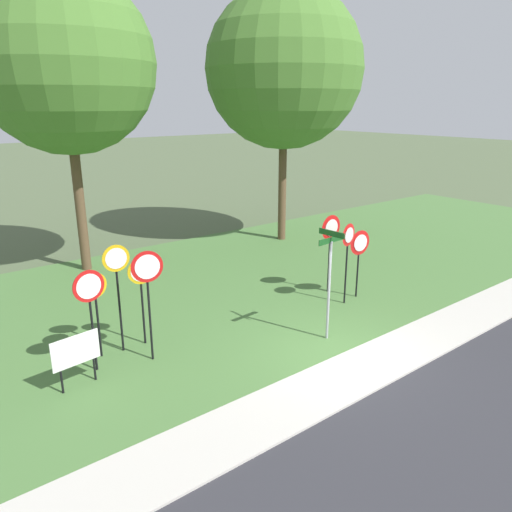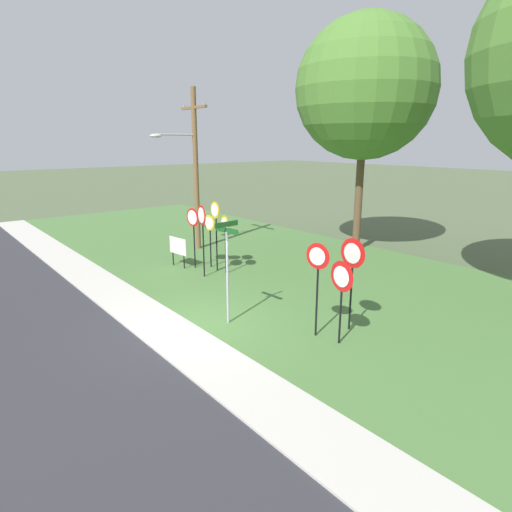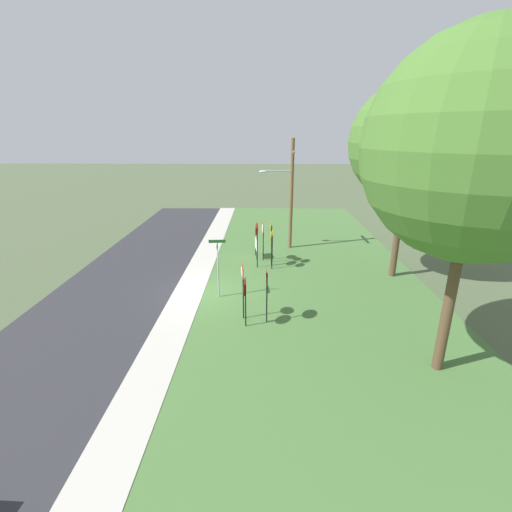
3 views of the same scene
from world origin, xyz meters
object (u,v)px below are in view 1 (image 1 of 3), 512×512
at_px(oak_tree_left, 64,63).
at_px(stop_sign_near_right, 148,281).
at_px(stop_sign_far_left, 96,298).
at_px(yield_sign_near_left, 331,235).
at_px(stop_sign_far_right, 117,276).
at_px(notice_board, 76,353).
at_px(oak_tree_right, 284,69).
at_px(stop_sign_far_center, 141,283).
at_px(yield_sign_near_right, 348,245).
at_px(street_name_post, 330,276).
at_px(yield_sign_far_left, 360,248).
at_px(stop_sign_near_left, 90,298).

bearing_deg(oak_tree_left, stop_sign_near_right, -98.47).
distance_m(stop_sign_far_left, yield_sign_near_left, 7.74).
relative_size(stop_sign_far_right, notice_board, 2.27).
distance_m(notice_board, oak_tree_right, 15.09).
height_order(stop_sign_far_center, stop_sign_far_right, stop_sign_far_right).
height_order(stop_sign_near_right, yield_sign_near_right, stop_sign_near_right).
height_order(notice_board, oak_tree_left, oak_tree_left).
bearing_deg(stop_sign_far_left, street_name_post, -39.61).
distance_m(yield_sign_near_left, oak_tree_left, 10.73).
relative_size(stop_sign_far_left, yield_sign_far_left, 0.99).
bearing_deg(oak_tree_left, yield_sign_near_right, -58.00).
distance_m(stop_sign_far_left, notice_board, 1.56).
xyz_separation_m(street_name_post, oak_tree_left, (-3.06, 9.77, 5.60)).
height_order(stop_sign_far_center, oak_tree_left, oak_tree_left).
bearing_deg(stop_sign_far_center, yield_sign_far_left, 0.27).
distance_m(stop_sign_far_center, yield_sign_far_left, 7.05).
relative_size(yield_sign_near_left, yield_sign_far_left, 1.17).
bearing_deg(stop_sign_far_center, stop_sign_near_left, -149.99).
distance_m(stop_sign_near_left, stop_sign_far_left, 0.71).
relative_size(stop_sign_far_center, yield_sign_near_right, 0.91).
distance_m(stop_sign_near_right, oak_tree_left, 9.61).
bearing_deg(yield_sign_far_left, stop_sign_far_right, 176.61).
relative_size(stop_sign_near_left, stop_sign_far_center, 1.07).
relative_size(stop_sign_near_right, yield_sign_near_left, 1.07).
bearing_deg(stop_sign_far_left, stop_sign_near_left, -131.57).
bearing_deg(yield_sign_far_left, stop_sign_far_center, 175.68).
bearing_deg(stop_sign_far_center, stop_sign_far_right, -168.13).
xyz_separation_m(stop_sign_near_left, stop_sign_far_center, (1.51, 0.53, -0.14)).
bearing_deg(oak_tree_left, stop_sign_far_left, -106.94).
height_order(yield_sign_far_left, oak_tree_left, oak_tree_left).
bearing_deg(street_name_post, yield_sign_near_right, 26.75).
relative_size(stop_sign_far_left, oak_tree_right, 0.20).
xyz_separation_m(yield_sign_near_right, yield_sign_far_left, (0.72, 0.13, -0.27)).
distance_m(stop_sign_far_left, yield_sign_near_right, 7.55).
xyz_separation_m(notice_board, oak_tree_right, (11.79, 6.66, 6.64)).
bearing_deg(stop_sign_far_right, street_name_post, -25.22).
distance_m(stop_sign_near_right, stop_sign_far_right, 0.96).
xyz_separation_m(stop_sign_far_center, oak_tree_left, (0.95, 7.03, 5.69)).
relative_size(stop_sign_near_right, street_name_post, 0.94).
relative_size(stop_sign_near_left, stop_sign_far_left, 1.14).
bearing_deg(yield_sign_near_right, stop_sign_far_left, 157.76).
bearing_deg(yield_sign_far_left, yield_sign_near_left, 120.06).
bearing_deg(notice_board, yield_sign_far_left, -9.12).
xyz_separation_m(yield_sign_near_left, street_name_post, (-2.52, -2.36, -0.20)).
distance_m(stop_sign_near_left, stop_sign_far_center, 1.61).
relative_size(yield_sign_far_left, oak_tree_right, 0.21).
height_order(stop_sign_near_left, yield_sign_near_right, yield_sign_near_right).
relative_size(yield_sign_near_right, oak_tree_left, 0.25).
relative_size(stop_sign_far_right, street_name_post, 0.94).
bearing_deg(stop_sign_near_left, yield_sign_near_left, -5.16).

